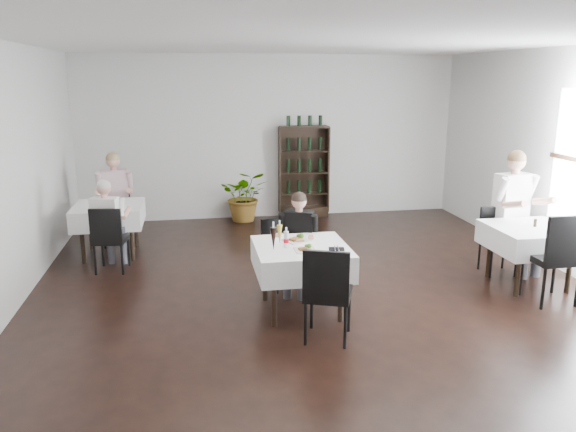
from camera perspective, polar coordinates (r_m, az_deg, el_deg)
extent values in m
plane|color=black|center=(6.58, 3.93, -9.33)|extent=(9.00, 9.00, 0.00)
plane|color=white|center=(6.05, 4.42, 17.73)|extent=(9.00, 9.00, 0.00)
plane|color=silver|center=(10.52, -1.80, 7.99)|extent=(7.00, 0.00, 7.00)
cube|color=black|center=(10.68, 1.58, 0.46)|extent=(0.90, 0.28, 0.20)
cylinder|color=black|center=(5.99, -1.43, -8.03)|extent=(0.06, 0.06, 0.71)
cylinder|color=black|center=(6.67, -2.36, -5.71)|extent=(0.06, 0.06, 0.71)
cylinder|color=black|center=(6.13, 5.39, -7.56)|extent=(0.06, 0.06, 0.71)
cylinder|color=black|center=(6.79, 3.78, -5.34)|extent=(0.06, 0.06, 0.71)
cube|color=black|center=(6.26, 1.37, -3.40)|extent=(0.85, 0.85, 0.04)
cube|color=white|center=(6.29, 1.36, -4.35)|extent=(1.03, 1.03, 0.30)
cylinder|color=black|center=(8.47, -20.18, -2.26)|extent=(0.06, 0.06, 0.71)
cylinder|color=black|center=(9.12, -19.45, -1.08)|extent=(0.06, 0.06, 0.71)
cylinder|color=black|center=(8.37, -15.60, -2.09)|extent=(0.06, 0.06, 0.71)
cylinder|color=black|center=(9.03, -15.20, -0.91)|extent=(0.06, 0.06, 0.71)
cube|color=black|center=(8.65, -17.79, 0.83)|extent=(0.80, 0.80, 0.04)
cube|color=white|center=(8.68, -17.74, 0.12)|extent=(0.98, 0.98, 0.30)
cylinder|color=black|center=(7.32, 22.38, -4.97)|extent=(0.06, 0.06, 0.71)
cylinder|color=black|center=(7.87, 19.79, -3.44)|extent=(0.06, 0.06, 0.71)
cylinder|color=black|center=(7.70, 26.69, -4.51)|extent=(0.06, 0.06, 0.71)
cylinder|color=black|center=(8.22, 23.92, -3.09)|extent=(0.06, 0.06, 0.71)
cube|color=black|center=(7.67, 23.47, -1.31)|extent=(0.80, 0.80, 0.04)
cube|color=white|center=(7.70, 23.39, -2.10)|extent=(0.98, 0.98, 0.30)
imported|color=#2C5E20|center=(10.33, -4.38, 2.06)|extent=(0.93, 0.84, 0.94)
cylinder|color=black|center=(6.91, -1.07, -6.36)|extent=(0.03, 0.03, 0.40)
cylinder|color=black|center=(7.19, -2.44, -5.53)|extent=(0.03, 0.03, 0.40)
cylinder|color=black|center=(7.08, 1.36, -5.86)|extent=(0.03, 0.03, 0.40)
cylinder|color=black|center=(7.35, -0.07, -5.08)|extent=(0.03, 0.03, 0.40)
cube|color=black|center=(7.06, -0.56, -3.99)|extent=(0.51, 0.51, 0.06)
cube|color=black|center=(7.14, -1.30, -1.83)|extent=(0.39, 0.18, 0.43)
cylinder|color=black|center=(5.96, 6.21, -9.59)|extent=(0.04, 0.04, 0.45)
cylinder|color=black|center=(5.60, 5.83, -11.18)|extent=(0.04, 0.04, 0.45)
cylinder|color=black|center=(6.00, 2.42, -9.34)|extent=(0.04, 0.04, 0.45)
cylinder|color=black|center=(5.64, 1.79, -10.90)|extent=(0.04, 0.04, 0.45)
cube|color=black|center=(5.70, 4.11, -7.89)|extent=(0.58, 0.58, 0.07)
cube|color=black|center=(5.41, 3.88, -6.08)|extent=(0.44, 0.21, 0.49)
cylinder|color=black|center=(9.14, -18.16, -1.95)|extent=(0.03, 0.03, 0.40)
cylinder|color=black|center=(9.47, -17.77, -1.37)|extent=(0.03, 0.03, 0.40)
cylinder|color=black|center=(9.08, -16.00, -1.90)|extent=(0.03, 0.03, 0.40)
cylinder|color=black|center=(9.41, -15.69, -1.32)|extent=(0.03, 0.03, 0.40)
cube|color=black|center=(9.22, -17.01, -0.28)|extent=(0.42, 0.42, 0.06)
cube|color=black|center=(9.34, -16.92, 1.40)|extent=(0.40, 0.06, 0.43)
cylinder|color=black|center=(8.20, -15.87, -3.51)|extent=(0.03, 0.03, 0.42)
cylinder|color=black|center=(7.87, -16.49, -4.30)|extent=(0.03, 0.03, 0.42)
cylinder|color=black|center=(8.30, -18.30, -3.49)|extent=(0.03, 0.03, 0.42)
cylinder|color=black|center=(7.97, -19.02, -4.27)|extent=(0.03, 0.03, 0.42)
cube|color=black|center=(8.02, -17.54, -2.28)|extent=(0.47, 0.47, 0.06)
cube|color=black|center=(7.78, -18.04, -0.94)|extent=(0.42, 0.10, 0.45)
cylinder|color=black|center=(7.90, 19.92, -4.56)|extent=(0.03, 0.03, 0.40)
cylinder|color=black|center=(8.20, 18.85, -3.81)|extent=(0.03, 0.03, 0.40)
cylinder|color=black|center=(8.06, 22.16, -4.40)|extent=(0.03, 0.03, 0.40)
cylinder|color=black|center=(8.35, 21.03, -3.67)|extent=(0.03, 0.03, 0.40)
cube|color=black|center=(8.06, 20.63, -2.56)|extent=(0.42, 0.42, 0.06)
cube|color=black|center=(8.16, 20.19, -0.61)|extent=(0.40, 0.07, 0.44)
cylinder|color=black|center=(7.65, 25.38, -5.29)|extent=(0.04, 0.04, 0.50)
cylinder|color=black|center=(7.41, 22.61, -5.61)|extent=(0.04, 0.04, 0.50)
cylinder|color=black|center=(7.07, 24.51, -6.73)|extent=(0.04, 0.04, 0.50)
cube|color=black|center=(7.28, 25.19, -3.88)|extent=(0.51, 0.51, 0.08)
cube|color=black|center=(7.02, 26.51, -2.13)|extent=(0.50, 0.06, 0.55)
cube|color=#43444C|center=(6.81, 0.16, -4.08)|extent=(0.24, 0.38, 0.12)
cylinder|color=#43444C|center=(6.76, -0.09, -6.69)|extent=(0.10, 0.10, 0.43)
cube|color=#43444C|center=(6.79, 1.61, -4.17)|extent=(0.24, 0.38, 0.12)
cylinder|color=#43444C|center=(6.73, 1.38, -6.79)|extent=(0.10, 0.10, 0.43)
cube|color=black|center=(6.87, 1.14, -1.43)|extent=(0.39, 0.30, 0.48)
cylinder|color=tan|center=(6.69, -0.90, -2.01)|extent=(0.16, 0.28, 0.13)
cylinder|color=tan|center=(6.62, 2.49, -2.19)|extent=(0.16, 0.28, 0.13)
sphere|color=tan|center=(6.77, 1.12, 1.51)|extent=(0.18, 0.18, 0.18)
sphere|color=black|center=(6.76, 1.13, 1.73)|extent=(0.18, 0.18, 0.18)
cube|color=#43444C|center=(9.19, -17.72, 0.53)|extent=(0.17, 0.43, 0.14)
cylinder|color=#43444C|center=(9.09, -17.65, -1.68)|extent=(0.11, 0.11, 0.49)
cube|color=#43444C|center=(9.18, -16.46, 0.60)|extent=(0.17, 0.43, 0.14)
cylinder|color=#43444C|center=(9.08, -16.38, -1.61)|extent=(0.11, 0.11, 0.49)
cube|color=#C6A3AA|center=(9.30, -17.17, 2.82)|extent=(0.42, 0.25, 0.55)
cylinder|color=tan|center=(9.06, -18.72, 2.29)|extent=(0.10, 0.32, 0.16)
cylinder|color=tan|center=(9.03, -15.79, 2.46)|extent=(0.10, 0.32, 0.16)
sphere|color=tan|center=(9.22, -17.36, 5.38)|extent=(0.21, 0.21, 0.21)
sphere|color=olive|center=(9.21, -17.38, 5.57)|extent=(0.21, 0.21, 0.21)
cube|color=#43444C|center=(8.11, -16.91, -1.68)|extent=(0.20, 0.39, 0.12)
cylinder|color=#43444C|center=(8.33, -16.41, -3.23)|extent=(0.10, 0.10, 0.43)
cube|color=#43444C|center=(8.17, -18.07, -1.65)|extent=(0.20, 0.39, 0.12)
cylinder|color=#43444C|center=(8.39, -17.55, -3.20)|extent=(0.10, 0.10, 0.43)
cube|color=white|center=(7.91, -18.06, 0.04)|extent=(0.39, 0.27, 0.49)
cylinder|color=tan|center=(8.06, -16.11, 0.31)|extent=(0.13, 0.28, 0.14)
cylinder|color=tan|center=(8.21, -18.79, 0.34)|extent=(0.13, 0.28, 0.14)
sphere|color=tan|center=(7.85, -18.22, 2.70)|extent=(0.19, 0.19, 0.19)
sphere|color=beige|center=(7.85, -18.23, 2.89)|extent=(0.19, 0.19, 0.19)
cube|color=#43444C|center=(8.05, 22.04, -1.14)|extent=(0.27, 0.50, 0.16)
cylinder|color=#43444C|center=(8.01, 22.85, -3.98)|extent=(0.13, 0.13, 0.56)
cube|color=#43444C|center=(8.21, 23.17, -0.97)|extent=(0.27, 0.50, 0.16)
cylinder|color=#43444C|center=(8.17, 23.96, -3.75)|extent=(0.13, 0.13, 0.56)
cube|color=white|center=(8.19, 21.77, 1.85)|extent=(0.50, 0.35, 0.63)
cylinder|color=tan|center=(7.80, 21.98, 1.09)|extent=(0.17, 0.37, 0.18)
cylinder|color=tan|center=(8.18, 24.58, 1.40)|extent=(0.17, 0.37, 0.18)
sphere|color=tan|center=(8.10, 22.20, 5.14)|extent=(0.24, 0.24, 0.24)
sphere|color=brown|center=(8.10, 22.22, 5.38)|extent=(0.24, 0.24, 0.24)
cube|color=white|center=(6.41, 0.90, -2.51)|extent=(0.34, 0.34, 0.02)
cube|color=#502E17|center=(6.38, 0.66, -2.38)|extent=(0.13, 0.13, 0.02)
sphere|color=#3B6F1D|center=(6.45, 1.37, -2.04)|extent=(0.06, 0.06, 0.06)
cube|color=brown|center=(6.36, 1.19, -2.49)|extent=(0.10, 0.08, 0.02)
cube|color=white|center=(6.07, 1.74, -3.48)|extent=(0.22, 0.22, 0.02)
cube|color=#502E17|center=(6.04, 1.53, -3.38)|extent=(0.10, 0.09, 0.02)
sphere|color=#3B6F1D|center=(6.11, 2.16, -3.05)|extent=(0.05, 0.05, 0.05)
cube|color=brown|center=(6.02, 2.01, -3.48)|extent=(0.09, 0.08, 0.02)
cone|color=black|center=(6.06, -1.49, -2.34)|extent=(0.07, 0.07, 0.26)
cylinder|color=silver|center=(6.02, -1.50, -0.88)|extent=(0.02, 0.02, 0.06)
cone|color=gold|center=(6.29, -0.86, -1.90)|extent=(0.06, 0.06, 0.22)
cylinder|color=silver|center=(6.25, -0.86, -0.69)|extent=(0.02, 0.02, 0.05)
cylinder|color=silver|center=(6.16, -0.18, -2.40)|extent=(0.05, 0.05, 0.18)
cylinder|color=#B30A14|center=(6.17, -0.18, -2.52)|extent=(0.06, 0.06, 0.05)
cylinder|color=silver|center=(6.13, -0.18, -1.37)|extent=(0.02, 0.02, 0.05)
cube|color=black|center=(6.15, 4.95, -3.35)|extent=(0.19, 0.16, 0.01)
cylinder|color=silver|center=(6.14, 4.79, -3.28)|extent=(0.05, 0.19, 0.01)
cylinder|color=silver|center=(6.15, 5.12, -3.26)|extent=(0.04, 0.19, 0.01)
cylinder|color=black|center=(7.68, 23.82, -0.64)|extent=(0.05, 0.05, 0.10)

